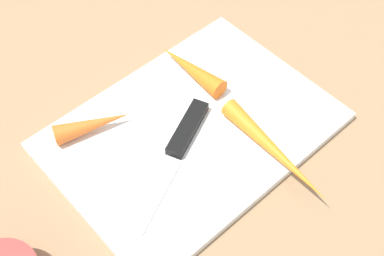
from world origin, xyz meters
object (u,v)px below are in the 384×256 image
Objects in this scene: carrot_medium at (191,68)px; carrot_longest at (275,151)px; cutting_board at (192,131)px; carrot_shortest at (93,125)px; knife at (186,138)px.

carrot_medium reaches higher than carrot_longest.
carrot_shortest reaches higher than cutting_board.
carrot_medium is at bearing 17.01° from carrot_shortest.
carrot_medium is 0.17m from carrot_longest.
knife is 0.11m from carrot_longest.
carrot_longest is 0.23m from carrot_shortest.
cutting_board is at bearing -18.86° from carrot_shortest.
knife is at bearing 131.61° from carrot_medium.
carrot_medium is 0.16m from carrot_shortest.
knife is 0.12m from carrot_shortest.
carrot_longest is (-0.07, 0.09, 0.01)m from knife.
knife is at bearing 27.53° from cutting_board.
cutting_board is at bearing -151.01° from carrot_longest.
carrot_longest reaches higher than knife.
carrot_medium is at bearing 179.54° from carrot_longest.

